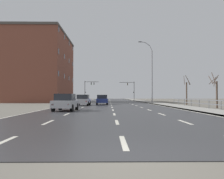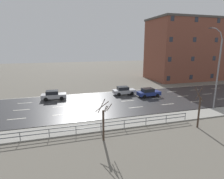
{
  "view_description": "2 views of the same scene",
  "coord_description": "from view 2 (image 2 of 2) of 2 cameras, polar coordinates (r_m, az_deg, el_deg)",
  "views": [
    {
      "loc": [
        -0.44,
        -4.95,
        1.35
      ],
      "look_at": [
        0.44,
        53.65,
        2.98
      ],
      "focal_mm": 38.68,
      "sensor_mm": 36.0,
      "label": 1
    },
    {
      "loc": [
        28.04,
        18.1,
        8.97
      ],
      "look_at": [
        0.0,
        26.3,
        2.14
      ],
      "focal_mm": 30.11,
      "sensor_mm": 36.0,
      "label": 2
    }
  ],
  "objects": [
    {
      "name": "ground_plane",
      "position": [
        41.97,
        29.75,
        -1.03
      ],
      "size": [
        160.0,
        160.0,
        0.12
      ],
      "color": "#666056"
    },
    {
      "name": "guardrail",
      "position": [
        20.03,
        -10.9,
        -11.46
      ],
      "size": [
        0.07,
        26.48,
        1.0
      ],
      "color": "#515459",
      "rests_on": "ground"
    },
    {
      "name": "street_lamp_midground",
      "position": [
        29.68,
        29.32,
        5.0
      ],
      "size": [
        2.58,
        0.24,
        11.5
      ],
      "color": "slate",
      "rests_on": "ground"
    },
    {
      "name": "car_near_left",
      "position": [
        34.29,
        11.03,
        -0.87
      ],
      "size": [
        1.92,
        4.14,
        1.57
      ],
      "rotation": [
        0.0,
        0.0,
        0.03
      ],
      "color": "navy",
      "rests_on": "ground"
    },
    {
      "name": "car_mid_centre",
      "position": [
        35.13,
        3.59,
        -0.31
      ],
      "size": [
        1.92,
        4.14,
        1.57
      ],
      "rotation": [
        0.0,
        0.0,
        -0.03
      ],
      "color": "#B7B7BC",
      "rests_on": "ground"
    },
    {
      "name": "car_distant",
      "position": [
        33.43,
        -17.35,
        -1.59
      ],
      "size": [
        1.97,
        4.17,
        1.57
      ],
      "rotation": [
        0.0,
        0.0,
        -0.04
      ],
      "color": "#B7B7BC",
      "rests_on": "ground"
    },
    {
      "name": "brick_building",
      "position": [
        56.25,
        22.39,
        11.19
      ],
      "size": [
        11.55,
        21.96,
        15.95
      ],
      "color": "brown",
      "rests_on": "ground"
    },
    {
      "name": "bare_tree_near",
      "position": [
        18.22,
        -2.56,
        -9.73
      ],
      "size": [
        1.29,
        1.36,
        4.07
      ],
      "color": "#423328",
      "rests_on": "ground"
    },
    {
      "name": "bare_tree_mid",
      "position": [
        22.92,
        24.89,
        -5.69
      ],
      "size": [
        0.97,
        0.98,
        4.62
      ],
      "color": "#423328",
      "rests_on": "ground"
    }
  ]
}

